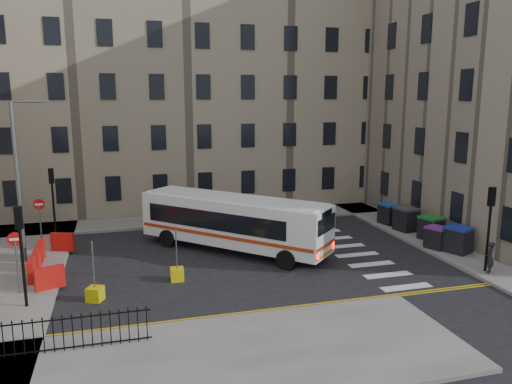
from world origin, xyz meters
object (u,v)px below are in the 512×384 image
bus (233,221)px  wheelie_bin_e (389,214)px  wheelie_bin_a (458,239)px  wheelie_bin_d (406,219)px  bollard_chevron (95,294)px  streetlamp (18,180)px  wheelie_bin_b (437,237)px  bollard_yellow (177,274)px  wheelie_bin_c (431,228)px  pedestrian (490,257)px

bus → wheelie_bin_e: size_ratio=6.75×
wheelie_bin_a → wheelie_bin_d: bearing=70.7°
bollard_chevron → streetlamp: bearing=121.9°
bollard_chevron → wheelie_bin_b: bearing=6.7°
wheelie_bin_b → streetlamp: bearing=147.0°
bollard_yellow → bus: bearing=46.3°
bus → wheelie_bin_a: (11.46, -3.93, -0.85)m
streetlamp → bollard_yellow: streetlamp is taller
wheelie_bin_c → wheelie_bin_e: size_ratio=1.04×
wheelie_bin_b → bollard_chevron: 18.03m
wheelie_bin_d → pedestrian: pedestrian is taller
pedestrian → streetlamp: bearing=-64.5°
bus → wheelie_bin_c: bearing=-51.7°
bollard_yellow → wheelie_bin_c: bearing=8.5°
wheelie_bin_e → wheelie_bin_b: bearing=-104.5°
streetlamp → wheelie_bin_e: bearing=4.6°
wheelie_bin_d → pedestrian: size_ratio=1.00×
bus → wheelie_bin_e: bus is taller
wheelie_bin_d → bollard_chevron: wheelie_bin_d is taller
wheelie_bin_c → streetlamp: bearing=159.5°
wheelie_bin_c → wheelie_bin_d: 2.18m
wheelie_bin_d → bollard_chevron: bearing=-173.6°
bollard_yellow → streetlamp: bearing=148.5°
pedestrian → wheelie_bin_d: bearing=-137.4°
wheelie_bin_a → wheelie_bin_b: wheelie_bin_a is taller
wheelie_bin_e → bollard_yellow: (-14.58, -6.17, -0.52)m
bollard_chevron → bus: bearing=35.7°
wheelie_bin_a → wheelie_bin_e: 6.42m
wheelie_bin_e → bollard_chevron: size_ratio=2.34×
bollard_yellow → bollard_chevron: same height
bus → pedestrian: 12.96m
bus → bollard_chevron: (-7.11, -5.11, -1.41)m
bus → bollard_chevron: 8.87m
bus → wheelie_bin_b: bus is taller
wheelie_bin_d → bollard_chevron: (-18.31, -5.82, -0.58)m
wheelie_bin_c → bollard_yellow: (-15.03, -2.25, -0.53)m
wheelie_bin_e → wheelie_bin_a: bearing=-98.2°
streetlamp → bollard_yellow: 9.36m
wheelie_bin_a → pedestrian: (-0.62, -3.12, 0.05)m
bus → wheelie_bin_b: 11.24m
wheelie_bin_b → wheelie_bin_d: bearing=60.6°
wheelie_bin_b → wheelie_bin_d: size_ratio=0.91×
streetlamp → wheelie_bin_b: bearing=-9.8°
wheelie_bin_b → wheelie_bin_c: size_ratio=0.95×
bus → wheelie_bin_a: size_ratio=5.89×
wheelie_bin_e → pedestrian: size_ratio=0.92×
wheelie_bin_b → wheelie_bin_c: bearing=42.3°
streetlamp → pedestrian: streetlamp is taller
bollard_yellow → wheelie_bin_b: bearing=2.7°
bollard_chevron → pedestrian: bearing=-6.2°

